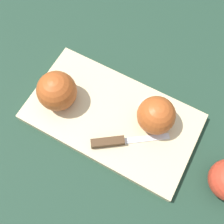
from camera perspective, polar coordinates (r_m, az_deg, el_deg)
ground_plane at (r=0.60m, az=-0.00°, el=-1.52°), size 4.00×4.00×0.00m
cutting_board at (r=0.59m, az=-0.00°, el=-1.14°), size 0.38×0.22×0.02m
apple_half_left at (r=0.57m, az=-11.93°, el=4.48°), size 0.09×0.09×0.09m
apple_half_right at (r=0.55m, az=9.59°, el=-0.74°), size 0.08×0.08×0.08m
knife at (r=0.56m, az=0.35°, el=-6.45°), size 0.15×0.11×0.02m
apple_slice at (r=0.59m, az=8.63°, el=0.68°), size 0.06×0.06×0.00m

